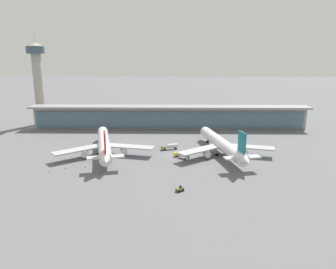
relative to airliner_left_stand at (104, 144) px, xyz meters
name	(u,v)px	position (x,y,z in m)	size (l,w,h in m)	color
ground_plane	(168,156)	(31.27, -1.23, -5.32)	(1200.00, 1200.00, 0.00)	slate
airliner_left_stand	(104,144)	(0.00, 0.00, 0.00)	(47.45, 62.73, 16.90)	white
airliner_centre_stand	(222,144)	(58.08, 0.64, 0.00)	(47.76, 62.98, 16.90)	white
service_truck_near_nose_yellow	(182,155)	(38.40, -4.85, -3.61)	(7.75, 7.59, 2.95)	yellow
service_truck_under_wing_olive	(170,146)	(32.41, 9.53, -3.61)	(8.88, 4.76, 2.95)	olive
service_truck_mid_apron_olive	(180,189)	(36.50, -43.41, -4.45)	(3.32, 3.04, 2.05)	olive
terminal_building	(169,117)	(31.27, 60.28, 2.55)	(183.87, 12.80, 15.20)	#9E998E
control_tower	(38,77)	(-59.71, 71.27, 28.22)	(12.00, 12.00, 61.27)	#9E998E
safety_cone_alpha	(49,172)	(-17.87, -25.31, -5.00)	(0.62, 0.62, 0.70)	orange
safety_cone_bravo	(85,167)	(-4.67, -18.55, -5.00)	(0.62, 0.62, 0.70)	orange
safety_cone_charlie	(65,168)	(-12.69, -20.68, -5.00)	(0.62, 0.62, 0.70)	orange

